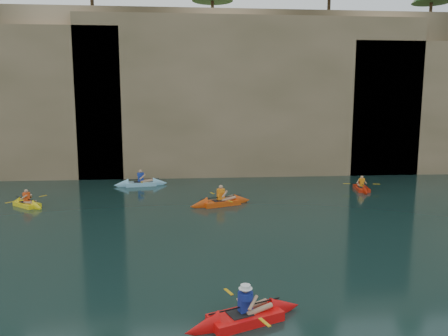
{
  "coord_description": "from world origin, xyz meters",
  "views": [
    {
      "loc": [
        -2.76,
        -8.48,
        5.37
      ],
      "look_at": [
        -1.41,
        6.65,
        3.0
      ],
      "focal_mm": 35.0,
      "sensor_mm": 36.0,
      "label": 1
    }
  ],
  "objects": [
    {
      "name": "cliff",
      "position": [
        0.0,
        30.0,
        6.0
      ],
      "size": [
        70.0,
        16.0,
        12.0
      ],
      "primitive_type": "cube",
      "color": "tan",
      "rests_on": "ground"
    },
    {
      "name": "cliff_slab_center",
      "position": [
        2.0,
        22.6,
        5.7
      ],
      "size": [
        24.0,
        2.4,
        11.4
      ],
      "primitive_type": "cube",
      "color": "#997C5C",
      "rests_on": "ground"
    },
    {
      "name": "sea_cave_center",
      "position": [
        -4.0,
        21.95,
        1.6
      ],
      "size": [
        3.5,
        1.0,
        3.2
      ],
      "primitive_type": "cube",
      "color": "black",
      "rests_on": "ground"
    },
    {
      "name": "sea_cave_east",
      "position": [
        10.0,
        21.95,
        2.25
      ],
      "size": [
        5.0,
        1.0,
        4.5
      ],
      "primitive_type": "cube",
      "color": "black",
      "rests_on": "ground"
    },
    {
      "name": "main_kayaker",
      "position": [
        -1.36,
        1.39,
        0.16
      ],
      "size": [
        3.24,
        2.06,
        1.19
      ],
      "rotation": [
        0.0,
        0.0,
        0.38
      ],
      "color": "red",
      "rests_on": "ground"
    },
    {
      "name": "kayaker_orange",
      "position": [
        -0.97,
        13.4,
        0.16
      ],
      "size": [
        3.48,
        2.41,
        1.31
      ],
      "rotation": [
        0.0,
        0.0,
        0.37
      ],
      "color": "#D6450D",
      "rests_on": "ground"
    },
    {
      "name": "kayaker_red_far",
      "position": [
        7.79,
        16.47,
        0.13
      ],
      "size": [
        2.16,
        3.03,
        1.09
      ],
      "rotation": [
        0.0,
        0.0,
        1.4
      ],
      "color": "red",
      "rests_on": "ground"
    },
    {
      "name": "kayaker_yellow",
      "position": [
        -10.85,
        14.01,
        0.14
      ],
      "size": [
        2.47,
        2.3,
        1.11
      ],
      "rotation": [
        0.0,
        0.0,
        -0.73
      ],
      "color": "yellow",
      "rests_on": "ground"
    },
    {
      "name": "kayaker_ltblue_mid",
      "position": [
        -5.6,
        19.0,
        0.16
      ],
      "size": [
        3.44,
        2.49,
        1.28
      ],
      "rotation": [
        0.0,
        0.0,
        0.16
      ],
      "color": "#8CCBEA",
      "rests_on": "ground"
    }
  ]
}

